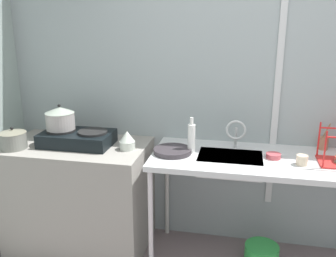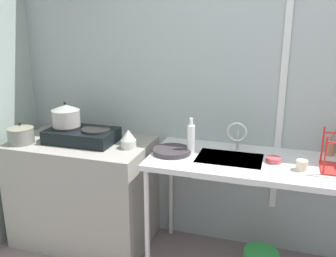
% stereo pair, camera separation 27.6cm
% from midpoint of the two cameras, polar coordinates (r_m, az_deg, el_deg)
% --- Properties ---
extents(wall_back, '(4.99, 0.10, 2.55)m').
position_cam_midpoint_polar(wall_back, '(3.00, 17.74, 4.64)').
color(wall_back, '#949FA0').
rests_on(wall_back, ground).
extents(wall_metal_strip, '(0.05, 0.01, 2.04)m').
position_cam_midpoint_polar(wall_metal_strip, '(2.92, 19.87, 6.70)').
color(wall_metal_strip, silver).
extents(counter_concrete, '(1.12, 0.67, 0.89)m').
position_cam_midpoint_polar(counter_concrete, '(3.24, -10.37, -9.50)').
color(counter_concrete, gray).
rests_on(counter_concrete, ground).
extents(counter_sink, '(1.57, 0.67, 0.89)m').
position_cam_midpoint_polar(counter_sink, '(2.76, 16.58, -6.07)').
color(counter_sink, silver).
rests_on(counter_sink, ground).
extents(stove, '(0.55, 0.33, 0.12)m').
position_cam_midpoint_polar(stove, '(3.05, -10.59, -1.03)').
color(stove, black).
rests_on(stove, counter_concrete).
extents(pot_on_left_burner, '(0.23, 0.23, 0.20)m').
position_cam_midpoint_polar(pot_on_left_burner, '(3.07, -12.93, 1.96)').
color(pot_on_left_burner, '#9E9895').
rests_on(pot_on_left_burner, stove).
extents(pot_beside_stove, '(0.21, 0.21, 0.17)m').
position_cam_midpoint_polar(pot_beside_stove, '(3.14, -19.33, -0.87)').
color(pot_beside_stove, slate).
rests_on(pot_beside_stove, counter_concrete).
extents(percolator, '(0.12, 0.12, 0.15)m').
position_cam_midpoint_polar(percolator, '(2.86, -3.36, -1.69)').
color(percolator, beige).
rests_on(percolator, counter_concrete).
extents(sink_basin, '(0.46, 0.31, 0.12)m').
position_cam_midpoint_polar(sink_basin, '(2.76, 12.20, -5.70)').
color(sink_basin, silver).
rests_on(sink_basin, counter_sink).
extents(faucet, '(0.15, 0.09, 0.24)m').
position_cam_midpoint_polar(faucet, '(2.81, 13.32, -0.76)').
color(faucet, silver).
rests_on(faucet, counter_sink).
extents(frying_pan, '(0.28, 0.28, 0.04)m').
position_cam_midpoint_polar(frying_pan, '(2.76, 3.46, -3.52)').
color(frying_pan, '#342E33').
rests_on(frying_pan, counter_sink).
extents(cup_by_rack, '(0.08, 0.08, 0.07)m').
position_cam_midpoint_polar(cup_by_rack, '(2.66, 22.68, -5.29)').
color(cup_by_rack, beige).
rests_on(cup_by_rack, counter_sink).
extents(small_bowl_on_drainboard, '(0.11, 0.11, 0.04)m').
position_cam_midpoint_polar(small_bowl_on_drainboard, '(2.73, 18.71, -4.63)').
color(small_bowl_on_drainboard, '#BD4B53').
rests_on(small_bowl_on_drainboard, counter_sink).
extents(bottle_by_sink, '(0.06, 0.06, 0.27)m').
position_cam_midpoint_polar(bottle_by_sink, '(2.74, 6.42, -1.62)').
color(bottle_by_sink, white).
rests_on(bottle_by_sink, counter_sink).
extents(utensil_jar, '(0.07, 0.07, 0.21)m').
position_cam_midpoint_polar(utensil_jar, '(3.02, 26.03, -2.79)').
color(utensil_jar, '#A46B50').
rests_on(utensil_jar, counter_sink).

